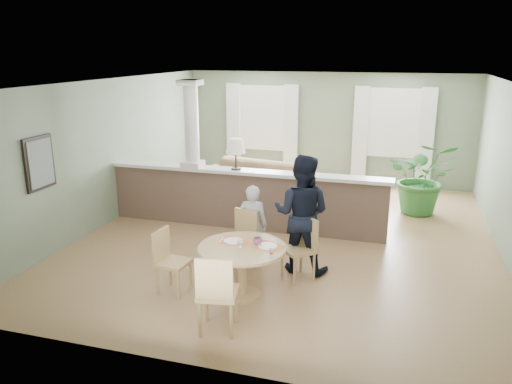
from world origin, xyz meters
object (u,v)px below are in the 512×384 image
(houseplant, at_px, (423,178))
(chair_near, at_px, (217,291))
(chair_far_boy, at_px, (242,238))
(child_person, at_px, (253,225))
(sofa, at_px, (258,183))
(dining_table, at_px, (243,257))
(chair_side, at_px, (169,258))
(man_person, at_px, (302,214))
(chair_far_man, at_px, (303,245))

(houseplant, xyz_separation_m, chair_near, (-2.38, -5.37, -0.20))
(houseplant, distance_m, chair_far_boy, 4.46)
(houseplant, bearing_deg, child_person, -127.32)
(sofa, xyz_separation_m, dining_table, (1.03, -4.25, 0.15))
(chair_side, bearing_deg, man_person, -46.73)
(houseplant, bearing_deg, chair_far_boy, -126.59)
(chair_far_boy, bearing_deg, sofa, 117.83)
(chair_far_boy, relative_size, man_person, 0.51)
(houseplant, bearing_deg, dining_table, -118.43)
(houseplant, height_order, dining_table, houseplant)
(sofa, distance_m, chair_side, 4.40)
(chair_near, height_order, man_person, man_person)
(sofa, distance_m, child_person, 3.33)
(sofa, height_order, child_person, child_person)
(chair_far_man, bearing_deg, chair_side, -105.81)
(chair_near, relative_size, child_person, 0.79)
(sofa, bearing_deg, houseplant, 12.42)
(chair_far_man, relative_size, chair_near, 0.91)
(chair_side, relative_size, man_person, 0.50)
(sofa, bearing_deg, child_person, -65.16)
(chair_near, distance_m, man_person, 2.13)
(sofa, relative_size, chair_far_man, 3.15)
(houseplant, distance_m, chair_far_man, 4.01)
(houseplant, xyz_separation_m, chair_far_man, (-1.73, -3.61, -0.25))
(sofa, xyz_separation_m, houseplant, (3.41, 0.14, 0.33))
(chair_far_man, height_order, child_person, child_person)
(chair_side, distance_m, man_person, 2.02)
(houseplant, distance_m, chair_side, 5.68)
(sofa, distance_m, chair_far_man, 3.86)
(sofa, xyz_separation_m, chair_far_boy, (0.75, -3.43, 0.09))
(child_person, bearing_deg, chair_side, 50.57)
(dining_table, relative_size, chair_far_man, 1.29)
(sofa, xyz_separation_m, chair_near, (1.03, -5.23, 0.13))
(chair_far_boy, bearing_deg, chair_near, -65.88)
(chair_far_boy, bearing_deg, chair_far_man, 13.10)
(dining_table, bearing_deg, man_person, 60.88)
(child_person, bearing_deg, houseplant, -131.93)
(man_person, bearing_deg, dining_table, 64.73)
(chair_far_man, bearing_deg, chair_far_boy, -137.53)
(chair_far_man, distance_m, child_person, 0.88)
(child_person, relative_size, man_person, 0.71)
(dining_table, bearing_deg, houseplant, 61.57)
(sofa, relative_size, man_person, 1.61)
(chair_side, bearing_deg, chair_near, -123.00)
(sofa, height_order, chair_far_boy, chair_far_boy)
(chair_far_boy, height_order, chair_near, chair_near)
(houseplant, xyz_separation_m, man_person, (-1.80, -3.36, 0.14))
(sofa, xyz_separation_m, chair_far_man, (1.68, -3.47, 0.08))
(dining_table, distance_m, chair_far_man, 1.02)
(sofa, height_order, dining_table, sofa)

